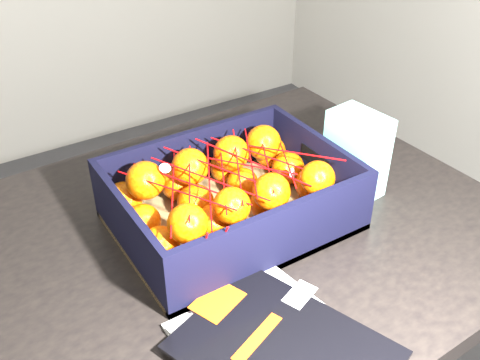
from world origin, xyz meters
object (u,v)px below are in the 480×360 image
table (186,289)px  produce_crate (231,205)px  retail_carton (356,154)px  magazine_stack (282,354)px

table → produce_crate: size_ratio=3.04×
table → retail_carton: size_ratio=7.44×
magazine_stack → retail_carton: bearing=35.6°
table → retail_carton: 0.41m
produce_crate → retail_carton: bearing=-8.5°
table → produce_crate: 0.18m
magazine_stack → retail_carton: retail_carton is taller
table → magazine_stack: (0.01, -0.28, 0.11)m
produce_crate → retail_carton: (0.26, -0.04, 0.04)m
magazine_stack → retail_carton: (0.36, 0.26, 0.07)m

